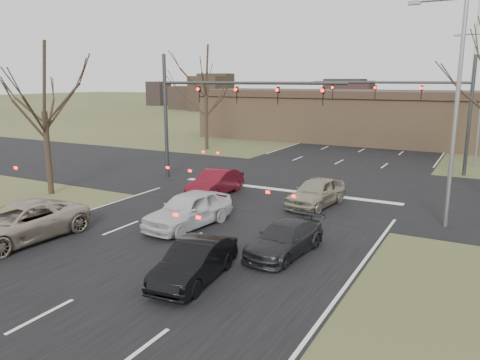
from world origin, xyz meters
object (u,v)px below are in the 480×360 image
Objects in this scene: mast_arm_near at (208,101)px; car_red_ahead at (215,183)px; streetlight_right_near at (453,99)px; car_black_hatch at (195,262)px; building at (400,117)px; car_silver_ahead at (316,192)px; car_white_sedan at (189,209)px; mast_arm_far at (426,100)px; car_charcoal_sedan at (285,239)px; streetlight_right_far at (480,91)px; car_silver_suv at (20,223)px.

car_red_ahead is at bearing -52.09° from mast_arm_near.
streetlight_right_near reaches higher than mast_arm_near.
car_black_hatch is 0.91× the size of car_red_ahead.
building is 10.69× the size of car_black_hatch.
streetlight_right_near is 7.76m from car_silver_ahead.
mast_arm_near is at bearing 114.35° from car_black_hatch.
car_white_sedan is 7.08m from car_silver_ahead.
car_white_sedan reaches higher than car_silver_ahead.
building is 9.71× the size of car_silver_ahead.
car_red_ahead reaches higher than car_black_hatch.
mast_arm_far is 20.02m from car_charcoal_sedan.
car_red_ahead is at bearing 179.34° from streetlight_right_near.
car_charcoal_sedan is (-4.80, -6.41, -4.99)m from streetlight_right_near.
mast_arm_far is at bearing 101.47° from streetlight_right_near.
car_white_sedan is at bearing -114.83° from streetlight_right_far.
streetlight_right_near is 12.86m from car_black_hatch.
mast_arm_near reaches higher than building.
car_white_sedan is (4.88, 4.81, 0.02)m from car_silver_suv.
car_silver_suv is 1.39× the size of car_black_hatch.
car_white_sedan is 5.84m from car_red_ahead.
streetlight_right_far reaches higher than building.
streetlight_right_far reaches higher than car_red_ahead.
car_white_sedan reaches higher than car_red_ahead.
car_white_sedan is 1.06× the size of car_silver_ahead.
streetlight_right_near is at bearing -76.31° from building.
streetlight_right_far is 28.30m from car_black_hatch.
mast_arm_far is 13.55m from car_silver_ahead.
building is 3.81× the size of mast_arm_far.
car_black_hatch is at bearing -89.40° from building.
car_charcoal_sedan is 0.95× the size of car_red_ahead.
car_silver_suv is (-15.22, -27.17, -4.82)m from streetlight_right_far.
car_black_hatch is at bearing 4.15° from car_silver_suv.
car_charcoal_sedan is at bearing -126.83° from streetlight_right_near.
mast_arm_near is at bearing 125.93° from car_red_ahead.
mast_arm_far is 26.48m from car_silver_suv.
streetlight_right_far is at bearing 69.55° from car_black_hatch.
streetlight_right_near reaches higher than car_silver_suv.
mast_arm_near is at bearing 89.99° from car_silver_suv.
streetlight_right_near reaches higher than building.
mast_arm_near is 2.79× the size of car_red_ahead.
car_silver_ahead is at bearing 54.01° from car_silver_suv.
mast_arm_near is at bearing -138.78° from mast_arm_far.
car_white_sedan is (-9.85, -5.36, -4.80)m from streetlight_right_near.
car_silver_suv reaches higher than car_red_ahead.
car_charcoal_sedan is 7.12m from car_silver_ahead.
car_white_sedan is (-7.21, -18.36, -4.23)m from mast_arm_far.
building is 15.75m from mast_arm_far.
mast_arm_near is 1.21× the size of streetlight_right_near.
building is at bearing 103.69° from streetlight_right_near.
mast_arm_far is at bearing 41.22° from mast_arm_near.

